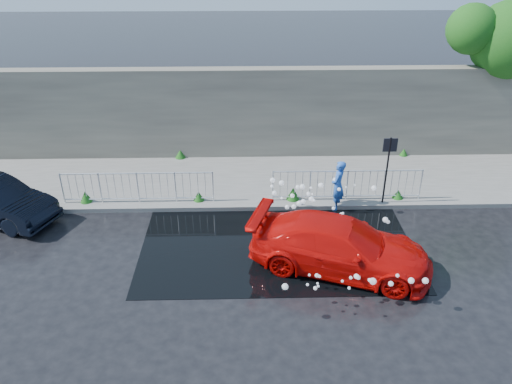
# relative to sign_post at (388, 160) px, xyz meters

# --- Properties ---
(ground) EXTENTS (90.00, 90.00, 0.00)m
(ground) POSITION_rel_sign_post_xyz_m (-4.20, -3.10, -1.72)
(ground) COLOR black
(ground) RESTS_ON ground
(pavement) EXTENTS (30.00, 4.00, 0.15)m
(pavement) POSITION_rel_sign_post_xyz_m (-4.20, 1.90, -1.65)
(pavement) COLOR #5E5E5A
(pavement) RESTS_ON ground
(curb) EXTENTS (30.00, 0.25, 0.16)m
(curb) POSITION_rel_sign_post_xyz_m (-4.20, -0.10, -1.64)
(curb) COLOR #5E5E5A
(curb) RESTS_ON ground
(retaining_wall) EXTENTS (30.00, 0.60, 3.50)m
(retaining_wall) POSITION_rel_sign_post_xyz_m (-4.20, 4.10, 0.18)
(retaining_wall) COLOR #544E46
(retaining_wall) RESTS_ON pavement
(puddle) EXTENTS (8.00, 5.00, 0.01)m
(puddle) POSITION_rel_sign_post_xyz_m (-3.70, -2.10, -1.72)
(puddle) COLOR black
(puddle) RESTS_ON ground
(sign_post) EXTENTS (0.45, 0.06, 2.50)m
(sign_post) POSITION_rel_sign_post_xyz_m (0.00, 0.00, 0.00)
(sign_post) COLOR black
(sign_post) RESTS_ON ground
(railing_left) EXTENTS (5.05, 0.05, 1.10)m
(railing_left) POSITION_rel_sign_post_xyz_m (-8.20, 0.25, -0.99)
(railing_left) COLOR silver
(railing_left) RESTS_ON pavement
(railing_right) EXTENTS (5.05, 0.05, 1.10)m
(railing_right) POSITION_rel_sign_post_xyz_m (-1.20, 0.25, -0.99)
(railing_right) COLOR silver
(railing_right) RESTS_ON pavement
(weeds) EXTENTS (12.17, 3.93, 0.44)m
(weeds) POSITION_rel_sign_post_xyz_m (-4.56, 1.28, -1.39)
(weeds) COLOR #164111
(weeds) RESTS_ON pavement
(water_spray) EXTENTS (3.59, 5.56, 0.97)m
(water_spray) POSITION_rel_sign_post_xyz_m (-2.18, -2.04, -0.93)
(water_spray) COLOR white
(water_spray) RESTS_ON ground
(red_car) EXTENTS (5.32, 3.50, 1.43)m
(red_car) POSITION_rel_sign_post_xyz_m (-2.05, -3.33, -1.01)
(red_car) COLOR red
(red_car) RESTS_ON ground
(person) EXTENTS (0.64, 0.75, 1.73)m
(person) POSITION_rel_sign_post_xyz_m (-1.58, -0.10, -0.86)
(person) COLOR blue
(person) RESTS_ON ground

